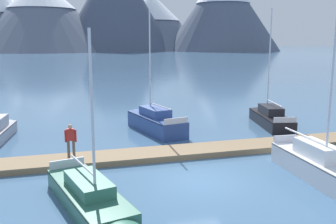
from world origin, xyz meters
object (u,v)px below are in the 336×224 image
at_px(sailboat_far_berth, 269,117).
at_px(person_on_dock, 71,138).
at_px(sailboat_second_berth, 94,201).
at_px(sailboat_mid_dock_starboard, 320,166).
at_px(sailboat_mid_dock_port, 153,121).

xyz_separation_m(sailboat_far_berth, person_on_dock, (-14.10, -5.62, 0.69)).
bearing_deg(sailboat_second_berth, person_on_dock, 97.22).
bearing_deg(sailboat_mid_dock_starboard, person_on_dock, 153.64).
relative_size(sailboat_far_berth, person_on_dock, 4.94).
bearing_deg(sailboat_mid_dock_starboard, sailboat_far_berth, 72.14).
distance_m(sailboat_mid_dock_port, person_on_dock, 8.02).
relative_size(sailboat_mid_dock_port, person_on_dock, 4.78).
height_order(sailboat_second_berth, sailboat_mid_dock_starboard, sailboat_mid_dock_starboard).
distance_m(sailboat_mid_dock_port, sailboat_far_berth, 8.66).
bearing_deg(sailboat_far_berth, person_on_dock, -158.28).
height_order(sailboat_mid_dock_port, sailboat_far_berth, sailboat_far_berth).
bearing_deg(person_on_dock, sailboat_second_berth, -82.78).
distance_m(sailboat_mid_dock_port, sailboat_mid_dock_starboard, 12.24).
relative_size(sailboat_mid_dock_starboard, person_on_dock, 5.35).
height_order(sailboat_second_berth, person_on_dock, sailboat_second_berth).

